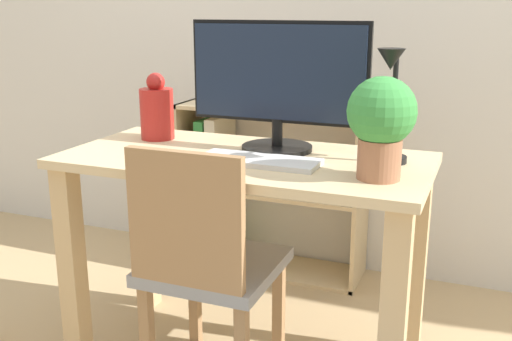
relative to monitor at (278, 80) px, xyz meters
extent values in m
cube|color=#D8BC8C|center=(-0.07, -0.12, -0.25)|extent=(1.18, 0.58, 0.03)
cube|color=tan|center=(-0.61, -0.35, -0.62)|extent=(0.07, 0.07, 0.72)
cube|color=tan|center=(0.47, -0.35, -0.62)|extent=(0.07, 0.07, 0.72)
cube|color=tan|center=(-0.61, 0.12, -0.62)|extent=(0.07, 0.07, 0.72)
cube|color=tan|center=(0.47, 0.12, -0.62)|extent=(0.07, 0.07, 0.72)
cylinder|color=black|center=(0.00, 0.00, -0.23)|extent=(0.24, 0.24, 0.02)
cylinder|color=black|center=(0.00, 0.00, -0.17)|extent=(0.04, 0.04, 0.09)
cube|color=black|center=(0.00, 0.00, 0.03)|extent=(0.60, 0.02, 0.33)
cube|color=#192338|center=(0.00, 0.00, 0.03)|extent=(0.58, 0.03, 0.31)
cube|color=silver|center=(0.01, -0.18, -0.23)|extent=(0.38, 0.14, 0.02)
cylinder|color=#B2231E|center=(-0.47, 0.01, -0.14)|extent=(0.12, 0.12, 0.18)
sphere|color=#B2231E|center=(-0.47, 0.01, -0.03)|extent=(0.07, 0.07, 0.07)
cylinder|color=black|center=(0.38, -0.02, -0.22)|extent=(0.10, 0.10, 0.02)
cylinder|color=black|center=(0.38, -0.02, -0.05)|extent=(0.02, 0.02, 0.32)
cylinder|color=black|center=(0.38, -0.07, 0.11)|extent=(0.01, 0.10, 0.01)
cone|color=black|center=(0.38, -0.12, 0.09)|extent=(0.08, 0.08, 0.06)
cylinder|color=#9E6647|center=(0.38, -0.22, -0.18)|extent=(0.12, 0.12, 0.11)
sphere|color=#388C3D|center=(0.38, -0.22, -0.04)|extent=(0.19, 0.19, 0.19)
cube|color=gray|center=(-0.12, -0.25, -0.57)|extent=(0.40, 0.40, 0.04)
cube|color=#9E754C|center=(-0.12, -0.44, -0.35)|extent=(0.36, 0.03, 0.40)
cube|color=#9E754C|center=(-0.28, -0.41, -0.79)|extent=(0.04, 0.04, 0.39)
cube|color=#9E754C|center=(-0.28, -0.09, -0.79)|extent=(0.04, 0.04, 0.39)
cube|color=#9E754C|center=(0.04, -0.09, -0.79)|extent=(0.04, 0.04, 0.39)
cube|color=#D8BC8C|center=(-0.67, 0.64, -0.59)|extent=(0.02, 0.28, 0.78)
cube|color=#D8BC8C|center=(0.17, 0.64, -0.59)|extent=(0.02, 0.28, 0.78)
cube|color=#D8BC8C|center=(-0.25, 0.64, -0.97)|extent=(0.86, 0.28, 0.02)
cube|color=#D8BC8C|center=(-0.25, 0.64, -0.21)|extent=(0.86, 0.28, 0.02)
cube|color=#D8BC8C|center=(-0.25, 0.64, -0.59)|extent=(0.82, 0.28, 0.02)
cube|color=navy|center=(-0.64, 0.64, -0.81)|extent=(0.04, 0.24, 0.30)
cube|color=beige|center=(-0.58, 0.64, -0.82)|extent=(0.06, 0.24, 0.28)
cube|color=#2D7F38|center=(-0.52, 0.64, -0.86)|extent=(0.04, 0.24, 0.21)
cube|color=red|center=(-0.63, 0.64, -0.47)|extent=(0.06, 0.24, 0.21)
cube|color=#2D7F38|center=(-0.57, 0.64, -0.43)|extent=(0.05, 0.24, 0.31)
cube|color=beige|center=(-0.51, 0.64, -0.42)|extent=(0.05, 0.24, 0.32)
camera|label=1|loc=(0.66, -1.84, 0.23)|focal=42.00mm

